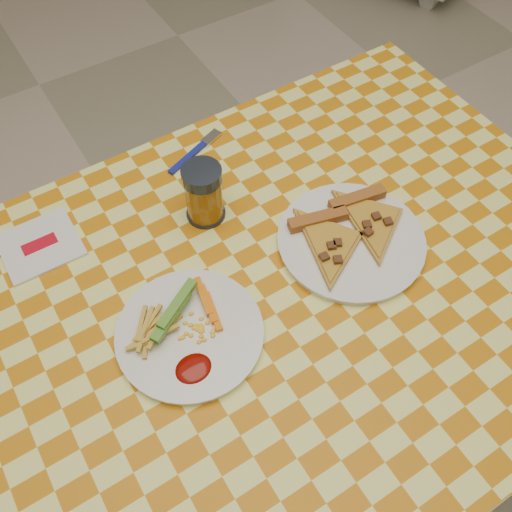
{
  "coord_description": "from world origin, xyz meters",
  "views": [
    {
      "loc": [
        -0.27,
        -0.41,
        1.58
      ],
      "look_at": [
        0.03,
        0.07,
        0.78
      ],
      "focal_mm": 40.0,
      "sensor_mm": 36.0,
      "label": 1
    }
  ],
  "objects_px": {
    "table": "(264,319)",
    "drink_glass": "(204,194)",
    "plate_right": "(351,241)",
    "plate_left": "(190,334)"
  },
  "relations": [
    {
      "from": "plate_left",
      "to": "plate_right",
      "type": "xyz_separation_m",
      "value": [
        0.33,
        0.01,
        0.0
      ]
    },
    {
      "from": "table",
      "to": "plate_left",
      "type": "bearing_deg",
      "value": 178.17
    },
    {
      "from": "table",
      "to": "plate_right",
      "type": "height_order",
      "value": "plate_right"
    },
    {
      "from": "plate_right",
      "to": "drink_glass",
      "type": "height_order",
      "value": "drink_glass"
    },
    {
      "from": "table",
      "to": "drink_glass",
      "type": "distance_m",
      "value": 0.25
    },
    {
      "from": "plate_left",
      "to": "plate_right",
      "type": "height_order",
      "value": "same"
    },
    {
      "from": "plate_left",
      "to": "table",
      "type": "bearing_deg",
      "value": -1.83
    },
    {
      "from": "plate_left",
      "to": "plate_right",
      "type": "bearing_deg",
      "value": 1.73
    },
    {
      "from": "plate_right",
      "to": "drink_glass",
      "type": "relative_size",
      "value": 2.19
    },
    {
      "from": "plate_right",
      "to": "drink_glass",
      "type": "xyz_separation_m",
      "value": [
        -0.19,
        0.2,
        0.05
      ]
    }
  ]
}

